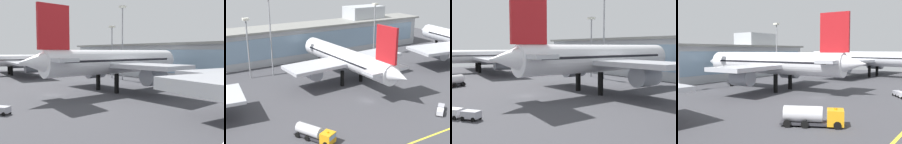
# 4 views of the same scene
# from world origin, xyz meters

# --- Properties ---
(ground_plane) EXTENTS (180.00, 180.00, 0.00)m
(ground_plane) POSITION_xyz_m (0.00, 0.00, 0.00)
(ground_plane) COLOR #424247
(terminal_building) EXTENTS (121.09, 14.00, 17.98)m
(terminal_building) POSITION_xyz_m (1.75, 49.05, 6.89)
(terminal_building) COLOR #ADB2B7
(terminal_building) RESTS_ON ground
(airliner_near_right) EXTENTS (39.26, 50.07, 19.68)m
(airliner_near_right) POSITION_xyz_m (3.67, 15.77, 7.21)
(airliner_near_right) COLOR black
(airliner_near_right) RESTS_ON ground
(airliner_far_right) EXTENTS (52.73, 60.43, 19.56)m
(airliner_far_right) POSITION_xyz_m (55.81, 8.99, 7.14)
(airliner_far_right) COLOR black
(airliner_far_right) RESTS_ON ground
(fuel_tanker_truck) EXTENTS (6.27, 9.17, 2.90)m
(fuel_tanker_truck) POSITION_xyz_m (-20.79, -10.85, 1.51)
(fuel_tanker_truck) COLOR black
(fuel_tanker_truck) RESTS_ON ground
(baggage_tug_near) EXTENTS (5.39, 4.61, 1.40)m
(baggage_tug_near) POSITION_xyz_m (10.99, -15.32, 0.79)
(baggage_tug_near) COLOR black
(baggage_tug_near) RESTS_ON ground
(apron_light_mast_east) EXTENTS (1.80, 1.80, 21.03)m
(apron_light_mast_east) POSITION_xyz_m (28.49, 34.02, 14.01)
(apron_light_mast_east) COLOR gray
(apron_light_mast_east) RESTS_ON ground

